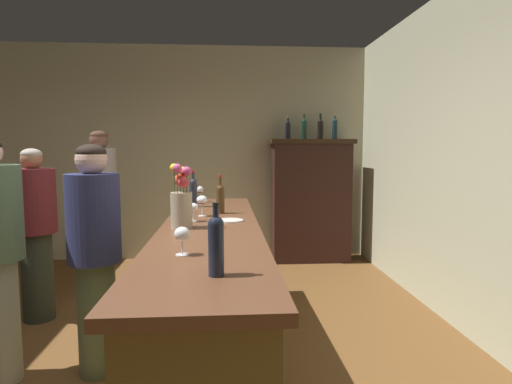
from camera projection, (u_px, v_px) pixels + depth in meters
name	position (u px, v px, depth m)	size (l,w,h in m)	color
wall_back	(182.00, 154.00, 5.98)	(5.20, 0.12, 2.92)	#BFB899
bar_counter	(211.00, 297.00, 2.95)	(0.66, 3.18, 1.01)	brown
display_cabinet	(311.00, 198.00, 5.85)	(1.11, 0.46, 1.65)	black
wine_bottle_malbec	(220.00, 197.00, 3.43)	(0.07, 0.07, 0.31)	#442C14
wine_bottle_pinot	(193.00, 191.00, 3.82)	(0.07, 0.07, 0.32)	#242A37
wine_bottle_chardonnay	(216.00, 243.00, 1.73)	(0.06, 0.06, 0.30)	#1B2133
wine_glass_front	(182.00, 235.00, 2.07)	(0.08, 0.08, 0.14)	white
wine_glass_mid	(202.00, 201.00, 3.28)	(0.08, 0.08, 0.16)	white
wine_glass_rear	(193.00, 208.00, 3.04)	(0.08, 0.08, 0.13)	white
wine_glass_spare	(200.00, 191.00, 4.17)	(0.07, 0.07, 0.16)	white
flower_arrangement	(181.00, 201.00, 2.79)	(0.14, 0.16, 0.42)	tan
cheese_plate	(230.00, 221.00, 3.06)	(0.19, 0.19, 0.01)	white
display_bottle_left	(288.00, 129.00, 5.73)	(0.07, 0.07, 0.30)	black
display_bottle_midleft	(304.00, 128.00, 5.75)	(0.07, 0.07, 0.34)	#153425
display_bottle_center	(320.00, 128.00, 5.76)	(0.08, 0.08, 0.34)	black
display_bottle_midright	(335.00, 128.00, 5.78)	(0.07, 0.07, 0.33)	#182D34
patron_in_grey	(101.00, 208.00, 4.26)	(0.31, 0.31, 1.70)	#A0948E
patron_near_entrance	(95.00, 249.00, 2.86)	(0.35, 0.35, 1.55)	#4F5D43
patron_tall	(35.00, 228.00, 3.79)	(0.37, 0.37, 1.53)	#2D3328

